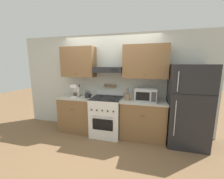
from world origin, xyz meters
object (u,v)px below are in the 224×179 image
at_px(stove_range, 107,116).
at_px(tea_kettle, 88,95).
at_px(coffee_maker, 76,90).
at_px(microwave, 145,95).
at_px(utensil_crock, 128,97).
at_px(refrigerator, 188,106).

bearing_deg(stove_range, tea_kettle, 176.58).
height_order(stove_range, coffee_maker, coffee_maker).
relative_size(stove_range, microwave, 2.16).
bearing_deg(microwave, utensil_crock, -177.53).
xyz_separation_m(microwave, utensil_crock, (-0.41, -0.02, -0.06)).
bearing_deg(refrigerator, utensil_crock, 178.72).
relative_size(stove_range, coffee_maker, 3.23).
bearing_deg(utensil_crock, tea_kettle, -180.00).
xyz_separation_m(tea_kettle, microwave, (1.45, 0.02, 0.08)).
distance_m(coffee_maker, utensil_crock, 1.39).
bearing_deg(utensil_crock, microwave, 2.47).
distance_m(coffee_maker, microwave, 1.80).
xyz_separation_m(tea_kettle, utensil_crock, (1.04, 0.00, 0.01)).
bearing_deg(refrigerator, microwave, 177.00).
bearing_deg(microwave, coffee_maker, 179.57).
bearing_deg(coffee_maker, stove_range, -4.10).
xyz_separation_m(stove_range, refrigerator, (1.84, 0.00, 0.40)).
relative_size(tea_kettle, microwave, 0.42).
height_order(stove_range, refrigerator, refrigerator).
relative_size(stove_range, tea_kettle, 5.19).
height_order(refrigerator, coffee_maker, refrigerator).
bearing_deg(microwave, tea_kettle, -179.30).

